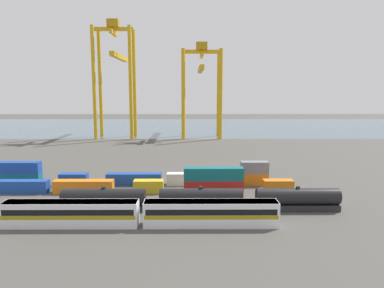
{
  "coord_description": "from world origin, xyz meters",
  "views": [
    {
      "loc": [
        0.75,
        -74.41,
        20.69
      ],
      "look_at": [
        1.45,
        30.29,
        5.21
      ],
      "focal_mm": 33.76,
      "sensor_mm": 36.0,
      "label": 1
    }
  ],
  "objects_px": {
    "freight_tank_row": "(201,199)",
    "gantry_crane_west": "(116,68)",
    "shipping_container_3": "(213,186)",
    "gantry_crane_central": "(201,79)",
    "shipping_container_6": "(13,179)",
    "shipping_container_10": "(194,179)",
    "passenger_train": "(141,212)",
    "shipping_container_5": "(278,186)",
    "shipping_container_9": "(134,179)"
  },
  "relations": [
    {
      "from": "passenger_train",
      "to": "gantry_crane_west",
      "type": "distance_m",
      "value": 115.56
    },
    {
      "from": "freight_tank_row",
      "to": "shipping_container_3",
      "type": "height_order",
      "value": "freight_tank_row"
    },
    {
      "from": "passenger_train",
      "to": "shipping_container_10",
      "type": "relative_size",
      "value": 3.49
    },
    {
      "from": "gantry_crane_west",
      "to": "shipping_container_3",
      "type": "bearing_deg",
      "value": -67.49
    },
    {
      "from": "shipping_container_10",
      "to": "shipping_container_3",
      "type": "bearing_deg",
      "value": -58.23
    },
    {
      "from": "shipping_container_9",
      "to": "gantry_crane_central",
      "type": "height_order",
      "value": "gantry_crane_central"
    },
    {
      "from": "freight_tank_row",
      "to": "shipping_container_10",
      "type": "distance_m",
      "value": 17.51
    },
    {
      "from": "freight_tank_row",
      "to": "shipping_container_9",
      "type": "relative_size",
      "value": 3.98
    },
    {
      "from": "shipping_container_9",
      "to": "passenger_train",
      "type": "bearing_deg",
      "value": -78.87
    },
    {
      "from": "shipping_container_6",
      "to": "shipping_container_10",
      "type": "bearing_deg",
      "value": 0.0
    },
    {
      "from": "shipping_container_6",
      "to": "shipping_container_9",
      "type": "relative_size",
      "value": 1.0
    },
    {
      "from": "shipping_container_10",
      "to": "gantry_crane_central",
      "type": "distance_m",
      "value": 88.86
    },
    {
      "from": "shipping_container_10",
      "to": "gantry_crane_central",
      "type": "height_order",
      "value": "gantry_crane_central"
    },
    {
      "from": "shipping_container_3",
      "to": "shipping_container_9",
      "type": "distance_m",
      "value": 18.33
    },
    {
      "from": "shipping_container_6",
      "to": "gantry_crane_west",
      "type": "bearing_deg",
      "value": 85.69
    },
    {
      "from": "passenger_train",
      "to": "shipping_container_9",
      "type": "bearing_deg",
      "value": 101.13
    },
    {
      "from": "passenger_train",
      "to": "shipping_container_3",
      "type": "xyz_separation_m",
      "value": [
        12.38,
        18.44,
        -0.84
      ]
    },
    {
      "from": "freight_tank_row",
      "to": "gantry_crane_central",
      "type": "distance_m",
      "value": 105.55
    },
    {
      "from": "shipping_container_5",
      "to": "gantry_crane_west",
      "type": "relative_size",
      "value": 0.12
    },
    {
      "from": "shipping_container_3",
      "to": "gantry_crane_central",
      "type": "relative_size",
      "value": 0.29
    },
    {
      "from": "freight_tank_row",
      "to": "gantry_crane_west",
      "type": "bearing_deg",
      "value": 108.78
    },
    {
      "from": "shipping_container_5",
      "to": "gantry_crane_central",
      "type": "height_order",
      "value": "gantry_crane_central"
    },
    {
      "from": "shipping_container_9",
      "to": "gantry_crane_west",
      "type": "bearing_deg",
      "value": 103.55
    },
    {
      "from": "gantry_crane_west",
      "to": "gantry_crane_central",
      "type": "relative_size",
      "value": 1.23
    },
    {
      "from": "shipping_container_9",
      "to": "gantry_crane_central",
      "type": "distance_m",
      "value": 90.48
    },
    {
      "from": "shipping_container_6",
      "to": "gantry_crane_central",
      "type": "height_order",
      "value": "gantry_crane_central"
    },
    {
      "from": "shipping_container_3",
      "to": "gantry_crane_west",
      "type": "distance_m",
      "value": 102.44
    },
    {
      "from": "shipping_container_6",
      "to": "shipping_container_9",
      "type": "distance_m",
      "value": 26.73
    },
    {
      "from": "shipping_container_5",
      "to": "shipping_container_10",
      "type": "bearing_deg",
      "value": 160.0
    },
    {
      "from": "shipping_container_3",
      "to": "gantry_crane_west",
      "type": "xyz_separation_m",
      "value": [
        -37.59,
        90.72,
        29.16
      ]
    },
    {
      "from": "shipping_container_9",
      "to": "gantry_crane_central",
      "type": "bearing_deg",
      "value": 78.35
    },
    {
      "from": "passenger_train",
      "to": "shipping_container_9",
      "type": "height_order",
      "value": "passenger_train"
    },
    {
      "from": "shipping_container_3",
      "to": "shipping_container_9",
      "type": "bearing_deg",
      "value": 160.08
    },
    {
      "from": "shipping_container_6",
      "to": "shipping_container_9",
      "type": "height_order",
      "value": "same"
    },
    {
      "from": "shipping_container_10",
      "to": "gantry_crane_central",
      "type": "relative_size",
      "value": 0.29
    },
    {
      "from": "shipping_container_10",
      "to": "gantry_crane_west",
      "type": "relative_size",
      "value": 0.24
    },
    {
      "from": "shipping_container_9",
      "to": "gantry_crane_west",
      "type": "xyz_separation_m",
      "value": [
        -20.36,
        84.48,
        29.16
      ]
    },
    {
      "from": "shipping_container_6",
      "to": "gantry_crane_central",
      "type": "distance_m",
      "value": 99.21
    },
    {
      "from": "shipping_container_6",
      "to": "gantry_crane_central",
      "type": "relative_size",
      "value": 0.29
    },
    {
      "from": "passenger_train",
      "to": "shipping_container_3",
      "type": "bearing_deg",
      "value": 56.12
    },
    {
      "from": "gantry_crane_central",
      "to": "gantry_crane_west",
      "type": "bearing_deg",
      "value": -178.71
    },
    {
      "from": "gantry_crane_west",
      "to": "shipping_container_10",
      "type": "bearing_deg",
      "value": -68.24
    },
    {
      "from": "shipping_container_6",
      "to": "gantry_crane_central",
      "type": "xyz_separation_m",
      "value": [
        44.33,
        85.33,
        24.42
      ]
    },
    {
      "from": "passenger_train",
      "to": "gantry_crane_west",
      "type": "xyz_separation_m",
      "value": [
        -25.22,
        109.16,
        28.32
      ]
    },
    {
      "from": "freight_tank_row",
      "to": "shipping_container_5",
      "type": "relative_size",
      "value": 7.97
    },
    {
      "from": "freight_tank_row",
      "to": "shipping_container_6",
      "type": "bearing_deg",
      "value": 156.94
    },
    {
      "from": "freight_tank_row",
      "to": "gantry_crane_west",
      "type": "xyz_separation_m",
      "value": [
        -34.67,
        101.95,
        28.46
      ]
    },
    {
      "from": "gantry_crane_west",
      "to": "freight_tank_row",
      "type": "bearing_deg",
      "value": -71.22
    },
    {
      "from": "freight_tank_row",
      "to": "gantry_crane_west",
      "type": "relative_size",
      "value": 0.95
    },
    {
      "from": "shipping_container_3",
      "to": "gantry_crane_central",
      "type": "distance_m",
      "value": 94.78
    }
  ]
}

